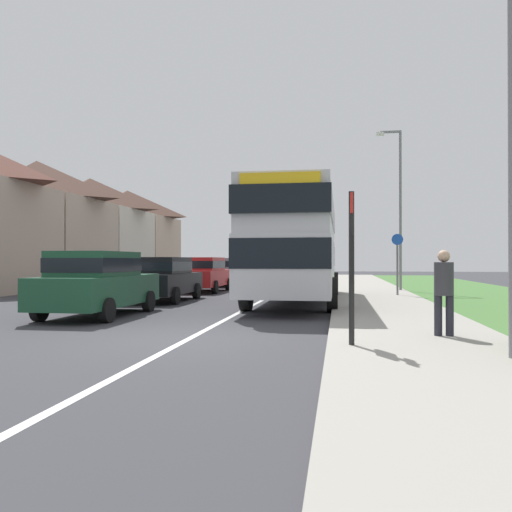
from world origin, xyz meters
The scene contains 14 objects.
ground_plane centered at (0.00, 0.00, 0.00)m, with size 120.00×120.00×0.00m, color #38383D.
lane_marking_centre centered at (0.00, 8.00, 0.00)m, with size 0.14×60.00×0.01m, color silver.
pavement_near_side centered at (4.20, 6.00, 0.06)m, with size 3.20×68.00×0.12m, color #9E998E.
double_decker_bus centered at (1.36, 8.38, 2.14)m, with size 2.80×10.58×3.70m.
parked_car_dark_green centered at (-3.50, 3.39, 0.94)m, with size 1.94×4.42×1.71m.
parked_car_black centered at (-3.46, 8.47, 0.88)m, with size 1.91×4.29×1.59m.
parked_car_red centered at (-3.46, 14.12, 0.89)m, with size 1.94×4.52×1.61m.
parked_car_grey centered at (-3.63, 19.51, 0.88)m, with size 1.99×4.22×1.60m.
pedestrian_at_stop centered at (4.67, 0.29, 0.98)m, with size 0.34×0.34×1.67m.
bus_stop_sign centered at (3.00, -0.97, 1.54)m, with size 0.09×0.52×2.60m.
cycle_route_sign centered at (5.07, 11.60, 1.43)m, with size 0.44×0.08×2.52m.
street_lamp_near centered at (5.10, -1.78, 4.07)m, with size 1.14×0.20×7.05m.
street_lamp_mid centered at (5.48, 15.13, 4.27)m, with size 1.14×0.20×7.44m.
house_terrace_far_side centered at (-14.36, 21.30, 3.60)m, with size 7.17×25.90×7.19m.
Camera 1 is at (2.80, -9.57, 1.49)m, focal length 36.73 mm.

